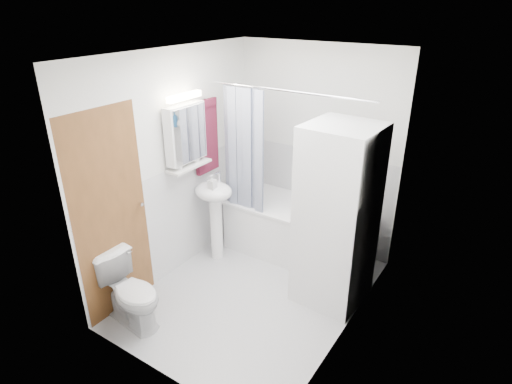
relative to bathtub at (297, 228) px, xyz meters
The scene contains 20 objects.
floor 0.98m from the bathtub, 89.69° to the right, with size 2.60×2.60×0.00m, color #B9B8BD.
room_walls 1.47m from the bathtub, 89.69° to the right, with size 2.60×2.60×2.60m.
wainscot 0.68m from the bathtub, 89.54° to the right, with size 1.98×2.58×2.58m.
door 1.87m from the bathtub, 122.73° to the right, with size 0.05×2.00×2.00m.
bathtub is the anchor object (origin of this frame).
tub_spout 0.71m from the bathtub, 58.78° to the left, with size 0.04×0.04×0.12m, color silver.
curtain_rod 1.69m from the bathtub, 90.00° to the right, with size 0.02×0.02×1.80m, color silver.
shower_curtain 1.10m from the bathtub, 148.38° to the right, with size 0.55×0.02×1.45m.
sink 1.02m from the bathtub, 141.58° to the right, with size 0.44×0.37×1.04m.
medicine_cabinet 1.73m from the bathtub, 137.66° to the right, with size 0.13×0.50×0.71m.
shelf 1.48m from the bathtub, 137.18° to the right, with size 0.18×0.54×0.03m, color silver.
shower_caddy 0.91m from the bathtub, 52.00° to the left, with size 0.22×0.06×0.02m, color silver.
towel 1.51m from the bathtub, 153.84° to the right, with size 0.07×0.35×0.83m.
washer_dryer 1.03m from the bathtub, 37.25° to the right, with size 0.68×0.67×1.82m.
toilet 2.04m from the bathtub, 110.55° to the right, with size 0.38×0.69×0.67m, color white.
soap_pump 1.15m from the bathtub, 136.46° to the right, with size 0.08×0.17×0.08m, color gray.
shelf_bottle 1.60m from the bathtub, 132.38° to the right, with size 0.07×0.18×0.07m, color gray.
shelf_cup 1.46m from the bathtub, 141.66° to the right, with size 0.10×0.09×0.10m, color gray.
shampoo_a 1.01m from the bathtub, 42.03° to the left, with size 0.13×0.17×0.13m, color gray.
shampoo_b 1.03m from the bathtub, 33.97° to the left, with size 0.08×0.21×0.08m, color #2A6AA9.
Camera 1 is at (2.01, -3.04, 2.82)m, focal length 30.00 mm.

